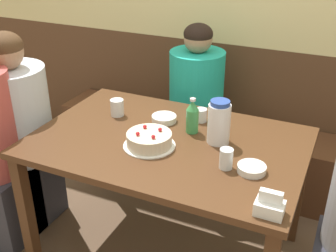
% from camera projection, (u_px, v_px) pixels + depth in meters
% --- Properties ---
extents(ground_plane, '(12.00, 12.00, 0.00)m').
position_uv_depth(ground_plane, '(168.00, 250.00, 2.47)').
color(ground_plane, brown).
extents(back_wall, '(4.80, 0.04, 2.50)m').
position_uv_depth(back_wall, '(235.00, 1.00, 2.75)').
color(back_wall, brown).
rests_on(back_wall, ground_plane).
extents(bench_seat, '(2.39, 0.38, 0.45)m').
position_uv_depth(bench_seat, '(216.00, 152.00, 3.04)').
color(bench_seat, '#56331E').
rests_on(bench_seat, ground_plane).
extents(dining_table, '(1.37, 0.91, 0.74)m').
position_uv_depth(dining_table, '(168.00, 154.00, 2.17)').
color(dining_table, '#4C2D19').
rests_on(dining_table, ground_plane).
extents(birthday_cake, '(0.26, 0.26, 0.09)m').
position_uv_depth(birthday_cake, '(149.00, 140.00, 2.06)').
color(birthday_cake, white).
rests_on(birthday_cake, dining_table).
extents(water_pitcher, '(0.11, 0.11, 0.22)m').
position_uv_depth(water_pitcher, '(219.00, 122.00, 2.07)').
color(water_pitcher, white).
rests_on(water_pitcher, dining_table).
extents(soju_bottle, '(0.07, 0.07, 0.19)m').
position_uv_depth(soju_bottle, '(192.00, 116.00, 2.17)').
color(soju_bottle, '#388E4C').
rests_on(soju_bottle, dining_table).
extents(napkin_holder, '(0.11, 0.08, 0.11)m').
position_uv_depth(napkin_holder, '(270.00, 206.00, 1.59)').
color(napkin_holder, white).
rests_on(napkin_holder, dining_table).
extents(bowl_soup_white, '(0.13, 0.13, 0.03)m').
position_uv_depth(bowl_soup_white, '(252.00, 169.00, 1.86)').
color(bowl_soup_white, white).
rests_on(bowl_soup_white, dining_table).
extents(bowl_rice_small, '(0.14, 0.14, 0.03)m').
position_uv_depth(bowl_rice_small, '(164.00, 118.00, 2.32)').
color(bowl_rice_small, white).
rests_on(bowl_rice_small, dining_table).
extents(glass_water_tall, '(0.06, 0.06, 0.10)m').
position_uv_depth(glass_water_tall, '(226.00, 159.00, 1.88)').
color(glass_water_tall, silver).
rests_on(glass_water_tall, dining_table).
extents(glass_tumbler_short, '(0.08, 0.08, 0.09)m').
position_uv_depth(glass_tumbler_short, '(117.00, 108.00, 2.37)').
color(glass_tumbler_short, silver).
rests_on(glass_tumbler_short, dining_table).
extents(glass_shot_small, '(0.07, 0.07, 0.07)m').
position_uv_depth(glass_shot_small, '(201.00, 115.00, 2.31)').
color(glass_shot_small, silver).
rests_on(glass_shot_small, dining_table).
extents(person_teal_shirt, '(0.36, 0.36, 1.17)m').
position_uv_depth(person_teal_shirt, '(196.00, 112.00, 2.84)').
color(person_teal_shirt, '#33333D').
rests_on(person_teal_shirt, ground_plane).
extents(person_pale_blue_shirt, '(0.40, 0.40, 1.21)m').
position_uv_depth(person_pale_blue_shirt, '(19.00, 131.00, 2.49)').
color(person_pale_blue_shirt, '#33333D').
rests_on(person_pale_blue_shirt, ground_plane).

